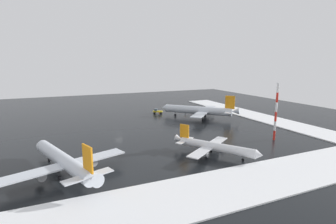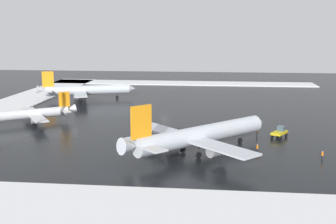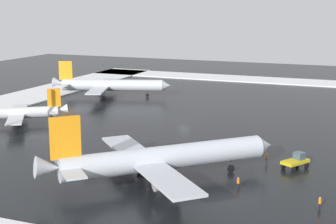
{
  "view_description": "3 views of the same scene",
  "coord_description": "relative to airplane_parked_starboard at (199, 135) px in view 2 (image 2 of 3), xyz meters",
  "views": [
    {
      "loc": [
        -20.82,
        -90.76,
        25.53
      ],
      "look_at": [
        23.03,
        7.94,
        4.77
      ],
      "focal_mm": 28.0,
      "sensor_mm": 36.0,
      "label": 1
    },
    {
      "loc": [
        119.16,
        13.59,
        23.57
      ],
      "look_at": [
        24.38,
        3.55,
        4.88
      ],
      "focal_mm": 45.0,
      "sensor_mm": 36.0,
      "label": 2
    },
    {
      "loc": [
        106.1,
        39.15,
        25.47
      ],
      "look_at": [
        15.86,
        2.6,
        5.01
      ],
      "focal_mm": 55.0,
      "sensor_mm": 36.0,
      "label": 3
    }
  ],
  "objects": [
    {
      "name": "snow_bank_far",
      "position": [
        -40.36,
        -61.31,
        -3.47
      ],
      "size": [
        152.0,
        16.0,
        0.31
      ],
      "primitive_type": "cube",
      "color": "white",
      "rests_on": "ground_plane"
    },
    {
      "name": "ground_crew_near_tug",
      "position": [
        1.99,
        22.68,
        -2.65
      ],
      "size": [
        0.36,
        0.36,
        1.71
      ],
      "rotation": [
        0.0,
        0.0,
        3.92
      ],
      "color": "black",
      "rests_on": "ground_plane"
    },
    {
      "name": "pushback_tug",
      "position": [
        -14.02,
        17.42,
        -2.34
      ],
      "size": [
        5.08,
        4.25,
        2.5
      ],
      "rotation": [
        0.0,
        0.0,
        2.6
      ],
      "color": "gold",
      "rests_on": "ground_plane"
    },
    {
      "name": "snow_bank_left",
      "position": [
        -107.36,
        -11.31,
        -3.47
      ],
      "size": [
        14.0,
        116.0,
        0.31
      ],
      "primitive_type": "cube",
      "color": "white",
      "rests_on": "ground_plane"
    },
    {
      "name": "ground_crew_mid_apron",
      "position": [
        -14.91,
        12.54,
        -2.65
      ],
      "size": [
        0.36,
        0.36,
        1.71
      ],
      "rotation": [
        0.0,
        0.0,
        5.03
      ],
      "color": "black",
      "rests_on": "ground_plane"
    },
    {
      "name": "snow_bank_right",
      "position": [
        26.64,
        -11.31,
        -3.47
      ],
      "size": [
        14.0,
        116.0,
        0.31
      ],
      "primitive_type": "cube",
      "color": "white",
      "rests_on": "ground_plane"
    },
    {
      "name": "airplane_parked_starboard",
      "position": [
        0.0,
        0.0,
        0.0
      ],
      "size": [
        28.8,
        29.01,
        10.97
      ],
      "rotation": [
        0.0,
        0.0,
        2.35
      ],
      "color": "silver",
      "rests_on": "ground_plane"
    },
    {
      "name": "ground_crew_by_nose_gear",
      "position": [
        -1.41,
        11.27,
        -2.65
      ],
      "size": [
        0.36,
        0.36,
        1.71
      ],
      "rotation": [
        0.0,
        0.0,
        1.18
      ],
      "color": "black",
      "rests_on": "ground_plane"
    },
    {
      "name": "ground_plane",
      "position": [
        -40.36,
        -11.31,
        -3.62
      ],
      "size": [
        240.0,
        240.0,
        0.0
      ],
      "primitive_type": "plane",
      "color": "black"
    },
    {
      "name": "airplane_parked_portside",
      "position": [
        -59.92,
        -40.72,
        -0.35
      ],
      "size": [
        27.36,
        32.43,
        9.91
      ],
      "rotation": [
        0.0,
        0.0,
        1.9
      ],
      "color": "silver",
      "rests_on": "ground_plane"
    },
    {
      "name": "airplane_foreground_jet",
      "position": [
        -21.51,
        -44.15,
        -1.12
      ],
      "size": [
        19.23,
        22.38,
        7.58
      ],
      "rotation": [
        0.0,
        0.0,
        5.3
      ],
      "color": "silver",
      "rests_on": "ground_plane"
    }
  ]
}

